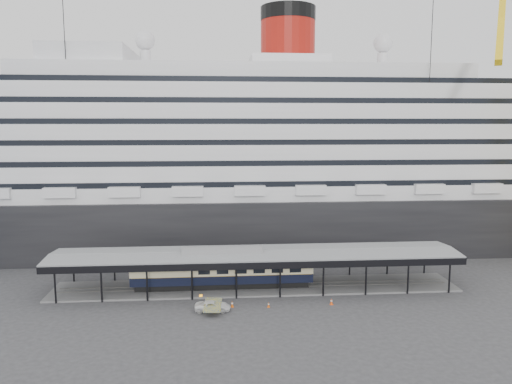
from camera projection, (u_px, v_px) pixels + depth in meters
ground at (259, 300)px, 64.87m from camera, size 200.00×200.00×0.00m
cruise_ship at (245, 147)px, 93.97m from camera, size 130.00×30.00×43.90m
platform_canopy at (256, 271)px, 69.49m from camera, size 56.00×9.18×5.30m
port_truck at (213, 306)px, 61.07m from camera, size 4.49×2.24×1.22m
pullman_carriage at (222, 268)px, 69.05m from camera, size 24.93×3.50×24.46m
traffic_cone_left at (269, 305)px, 62.33m from camera, size 0.36×0.36×0.67m
traffic_cone_mid at (232, 304)px, 62.42m from camera, size 0.43×0.43×0.78m
traffic_cone_right at (331, 302)px, 63.27m from camera, size 0.50×0.50×0.78m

